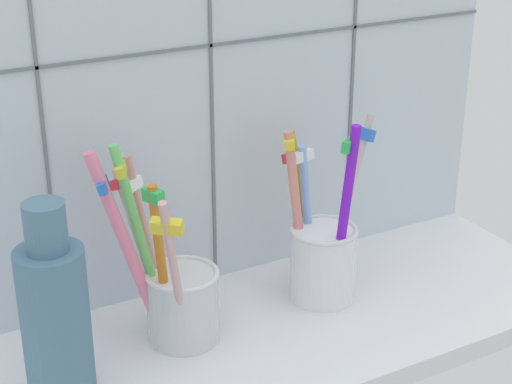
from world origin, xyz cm
name	(u,v)px	position (x,y,z in cm)	size (l,w,h in cm)	color
counter_slab	(269,337)	(0.00, 0.00, 1.00)	(64.00, 22.00, 2.00)	silver
tile_wall_back	(206,81)	(0.00, 12.00, 22.50)	(64.00, 2.20, 45.00)	silver
toothbrush_cup_left	(174,291)	(-8.07, 2.70, 6.86)	(10.66, 12.10, 18.66)	silver
toothbrush_cup_right	(322,251)	(7.43, 2.66, 6.85)	(10.47, 9.81, 18.49)	white
ceramic_vase	(55,319)	(-19.58, -0.89, 9.48)	(5.37, 5.37, 17.24)	slate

